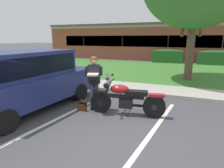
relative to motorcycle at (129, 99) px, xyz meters
The scene contains 13 objects.
ground_plane 1.08m from the motorcycle, 83.52° to the right, with size 140.00×140.00×0.00m, color #424247.
curb_strip 2.32m from the motorcycle, 87.26° to the left, with size 60.00×0.20×0.12m, color #ADA89E.
concrete_walk 3.16m from the motorcycle, 88.01° to the left, with size 60.00×1.50×0.08m, color #ADA89E.
grass_lawn 8.37m from the motorcycle, 89.25° to the left, with size 60.00×8.96×0.06m, color #3D752D.
stall_stripe_0 1.99m from the motorcycle, 156.79° to the right, with size 0.12×4.40×0.01m, color silver.
stall_stripe_1 1.25m from the motorcycle, 41.43° to the right, with size 0.12×4.40×0.01m, color silver.
motorcycle is the anchor object (origin of this frame).
rider_person 1.28m from the motorcycle, behind, with size 0.56×0.66×1.70m.
handbag 1.54m from the motorcycle, behind, with size 0.28×0.13×0.36m.
parked_suv_adjacent 3.27m from the motorcycle, 167.65° to the right, with size 2.40×5.00×1.86m.
hedge_left 12.95m from the motorcycle, 91.38° to the left, with size 2.65×0.90×1.24m.
hedge_center_left 13.50m from the motorcycle, 73.53° to the left, with size 3.37×0.90×1.24m.
brick_building 18.15m from the motorcycle, 91.47° to the left, with size 26.97×8.40×3.70m.
Camera 1 is at (1.43, -4.25, 2.24)m, focal length 30.93 mm.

